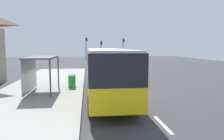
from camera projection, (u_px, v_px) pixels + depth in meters
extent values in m
cube|color=#38383A|center=(110.00, 72.00, 29.18)|extent=(56.00, 92.00, 0.04)
cube|color=#999993|center=(42.00, 90.00, 16.59)|extent=(6.20, 30.00, 0.18)
cube|color=silver|center=(163.00, 124.00, 9.45)|extent=(0.16, 2.20, 0.01)
cube|color=silver|center=(137.00, 98.00, 14.39)|extent=(0.16, 2.20, 0.01)
cube|color=silver|center=(124.00, 85.00, 19.33)|extent=(0.16, 2.20, 0.01)
cube|color=silver|center=(116.00, 77.00, 24.27)|extent=(0.16, 2.20, 0.01)
cube|color=silver|center=(111.00, 72.00, 29.21)|extent=(0.16, 2.20, 0.01)
cube|color=silver|center=(108.00, 68.00, 34.14)|extent=(0.16, 2.20, 0.01)
cube|color=silver|center=(105.00, 65.00, 39.08)|extent=(0.16, 2.20, 0.01)
cube|color=silver|center=(103.00, 63.00, 44.02)|extent=(0.16, 2.20, 0.01)
cube|color=yellow|center=(107.00, 81.00, 14.48)|extent=(2.53, 11.01, 1.15)
cube|color=black|center=(107.00, 62.00, 14.34)|extent=(2.53, 11.01, 1.45)
cube|color=silver|center=(107.00, 50.00, 14.25)|extent=(2.41, 10.79, 0.12)
cube|color=black|center=(101.00, 58.00, 19.73)|extent=(2.30, 0.13, 1.22)
cube|color=black|center=(88.00, 64.00, 13.72)|extent=(0.11, 8.58, 1.10)
cylinder|color=black|center=(89.00, 81.00, 18.27)|extent=(0.28, 1.00, 1.00)
cylinder|color=black|center=(116.00, 80.00, 18.52)|extent=(0.28, 1.00, 1.00)
cylinder|color=black|center=(91.00, 105.00, 10.76)|extent=(0.28, 1.00, 1.00)
cylinder|color=black|center=(135.00, 104.00, 11.01)|extent=(0.28, 1.00, 1.00)
cube|color=silver|center=(116.00, 58.00, 39.39)|extent=(2.10, 5.24, 1.96)
cube|color=black|center=(116.00, 56.00, 39.36)|extent=(2.10, 3.16, 0.44)
cylinder|color=black|center=(122.00, 64.00, 37.60)|extent=(0.23, 0.68, 0.68)
cylinder|color=black|center=(112.00, 64.00, 37.43)|extent=(0.23, 0.68, 0.68)
cylinder|color=black|center=(119.00, 62.00, 41.56)|extent=(0.23, 0.68, 0.68)
cylinder|color=black|center=(110.00, 63.00, 41.39)|extent=(0.23, 0.68, 0.68)
cube|color=#195933|center=(112.00, 60.00, 46.07)|extent=(1.91, 4.44, 0.60)
cube|color=black|center=(112.00, 57.00, 45.81)|extent=(1.64, 2.42, 0.60)
cylinder|color=black|center=(108.00, 61.00, 47.51)|extent=(0.22, 0.64, 0.64)
cylinder|color=black|center=(115.00, 61.00, 47.66)|extent=(0.22, 0.64, 0.64)
cylinder|color=black|center=(109.00, 62.00, 44.54)|extent=(0.22, 0.64, 0.64)
cylinder|color=black|center=(117.00, 61.00, 44.69)|extent=(0.22, 0.64, 0.64)
cylinder|color=green|center=(72.00, 82.00, 16.94)|extent=(0.52, 0.52, 0.95)
cylinder|color=blue|center=(72.00, 80.00, 17.63)|extent=(0.52, 0.52, 0.95)
cylinder|color=#2D2D2D|center=(123.00, 50.00, 50.94)|extent=(0.14, 0.14, 5.31)
cube|color=black|center=(124.00, 40.00, 50.74)|extent=(0.24, 0.28, 0.84)
sphere|color=#360606|center=(124.00, 39.00, 50.72)|extent=(0.16, 0.16, 0.16)
sphere|color=#F2B20C|center=(124.00, 40.00, 50.75)|extent=(0.16, 0.16, 0.16)
sphere|color=black|center=(124.00, 42.00, 50.78)|extent=(0.16, 0.16, 0.16)
cylinder|color=#2D2D2D|center=(86.00, 49.00, 50.75)|extent=(0.14, 0.14, 5.48)
cube|color=black|center=(87.00, 40.00, 50.53)|extent=(0.24, 0.28, 0.84)
sphere|color=red|center=(87.00, 38.00, 50.51)|extent=(0.16, 0.16, 0.16)
sphere|color=#3C2C03|center=(87.00, 40.00, 50.54)|extent=(0.16, 0.16, 0.16)
sphere|color=black|center=(87.00, 41.00, 50.57)|extent=(0.16, 0.16, 0.16)
cylinder|color=#2D2D2D|center=(101.00, 51.00, 51.98)|extent=(0.14, 0.14, 4.68)
cube|color=black|center=(102.00, 43.00, 51.81)|extent=(0.24, 0.28, 0.84)
sphere|color=#360606|center=(102.00, 42.00, 51.79)|extent=(0.16, 0.16, 0.16)
sphere|color=#F2B20C|center=(102.00, 43.00, 51.82)|extent=(0.16, 0.16, 0.16)
sphere|color=black|center=(102.00, 44.00, 51.85)|extent=(0.16, 0.16, 0.16)
cube|color=#4C4C51|center=(42.00, 57.00, 15.01)|extent=(1.80, 4.00, 0.10)
cube|color=#8CA5B2|center=(30.00, 75.00, 15.04)|extent=(0.06, 3.80, 2.30)
cylinder|color=#4C4C51|center=(50.00, 79.00, 13.36)|extent=(0.10, 0.10, 2.44)
cylinder|color=#4C4C51|center=(58.00, 72.00, 17.11)|extent=(0.10, 0.10, 2.44)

